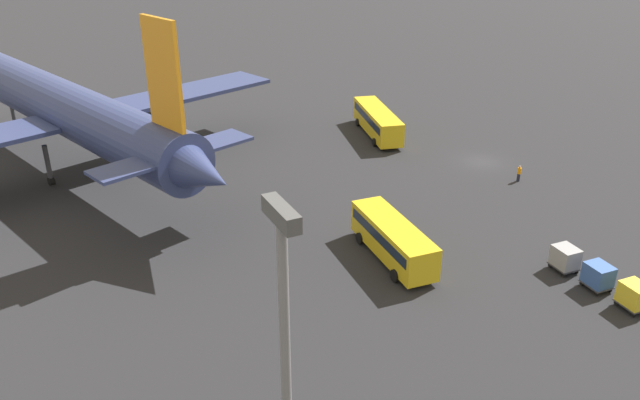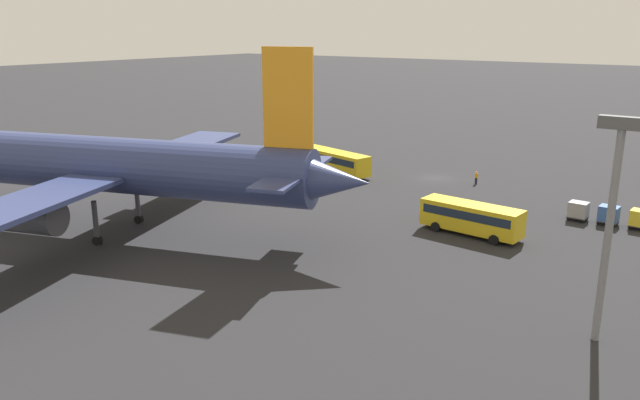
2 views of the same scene
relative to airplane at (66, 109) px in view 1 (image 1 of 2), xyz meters
The scene contains 9 objects.
ground_plane 45.42m from the airplane, 113.00° to the right, with size 600.00×600.00×0.00m, color #232326.
airplane is the anchor object (origin of this frame).
shuttle_bus_near 36.06m from the airplane, 97.08° to the right, with size 12.80×5.90×3.26m.
shuttle_bus_far 37.62m from the airplane, 146.04° to the right, with size 10.47×3.79×3.18m.
worker_person 47.82m from the airplane, 119.66° to the right, with size 0.38×0.38×1.74m.
cargo_cart_yellow 55.51m from the airplane, 143.99° to the right, with size 2.10×1.80×2.06m.
cargo_cart_blue 52.98m from the airplane, 142.25° to the right, with size 2.10×1.80×2.06m.
cargo_cart_grey 50.50m from the airplane, 140.35° to the right, with size 2.10×1.80×2.06m.
light_pole 46.55m from the airplane, behind, with size 2.80×0.70×15.04m.
Camera 1 is at (-50.43, 45.52, 26.48)m, focal length 35.00 mm.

